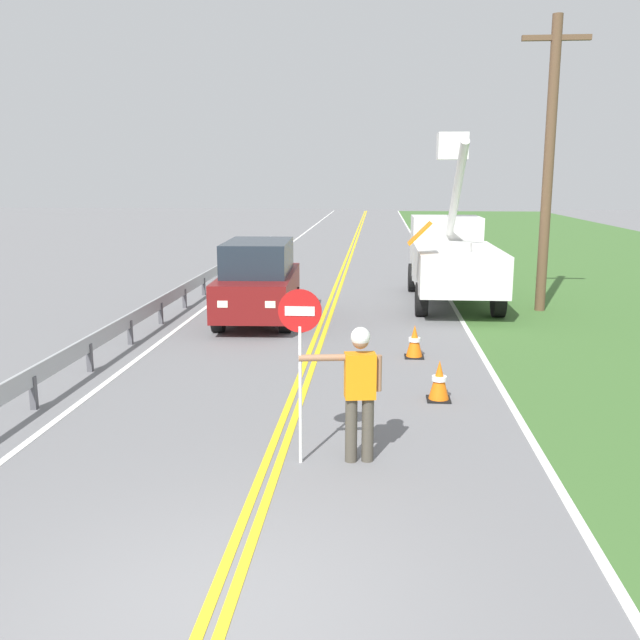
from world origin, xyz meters
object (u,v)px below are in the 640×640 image
(stop_sign_paddle, at_px, (300,337))
(oncoming_suv_nearest, at_px, (259,281))
(utility_pole_near, at_px, (549,161))
(traffic_cone_mid, at_px, (414,342))
(utility_bucket_truck, at_px, (451,255))
(traffic_cone_lead, at_px, (439,381))
(flagger_worker, at_px, (359,386))

(stop_sign_paddle, distance_m, oncoming_suv_nearest, 9.57)
(oncoming_suv_nearest, relative_size, utility_pole_near, 0.59)
(stop_sign_paddle, bearing_deg, traffic_cone_mid, 72.77)
(utility_bucket_truck, bearing_deg, traffic_cone_lead, -96.62)
(stop_sign_paddle, bearing_deg, flagger_worker, 8.52)
(stop_sign_paddle, height_order, traffic_cone_mid, stop_sign_paddle)
(stop_sign_paddle, distance_m, traffic_cone_mid, 6.16)
(flagger_worker, bearing_deg, traffic_cone_lead, 64.73)
(flagger_worker, bearing_deg, stop_sign_paddle, -171.48)
(flagger_worker, xyz_separation_m, traffic_cone_lead, (1.29, 2.73, -0.71))
(oncoming_suv_nearest, relative_size, traffic_cone_lead, 6.68)
(flagger_worker, distance_m, utility_pole_near, 12.67)
(utility_pole_near, bearing_deg, stop_sign_paddle, -116.15)
(oncoming_suv_nearest, relative_size, traffic_cone_mid, 6.68)
(utility_bucket_truck, bearing_deg, utility_pole_near, -31.49)
(stop_sign_paddle, relative_size, utility_bucket_truck, 0.34)
(stop_sign_paddle, bearing_deg, utility_pole_near, 63.85)
(oncoming_suv_nearest, xyz_separation_m, utility_pole_near, (7.71, 2.10, 3.08))
(utility_bucket_truck, xyz_separation_m, utility_pole_near, (2.39, -1.46, 2.75))
(stop_sign_paddle, height_order, utility_pole_near, utility_pole_near)
(flagger_worker, height_order, stop_sign_paddle, stop_sign_paddle)
(utility_pole_near, relative_size, traffic_cone_mid, 11.33)
(utility_pole_near, bearing_deg, utility_bucket_truck, 148.51)
(stop_sign_paddle, xyz_separation_m, oncoming_suv_nearest, (-2.11, 9.31, -0.65))
(traffic_cone_lead, bearing_deg, utility_pole_near, 67.47)
(stop_sign_paddle, xyz_separation_m, traffic_cone_mid, (1.78, 5.73, -1.37))
(flagger_worker, relative_size, utility_pole_near, 0.23)
(traffic_cone_lead, distance_m, traffic_cone_mid, 2.90)
(flagger_worker, xyz_separation_m, utility_pole_near, (4.84, 11.29, 3.10))
(stop_sign_paddle, relative_size, traffic_cone_lead, 3.33)
(traffic_cone_lead, relative_size, traffic_cone_mid, 1.00)
(flagger_worker, bearing_deg, oncoming_suv_nearest, 107.36)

